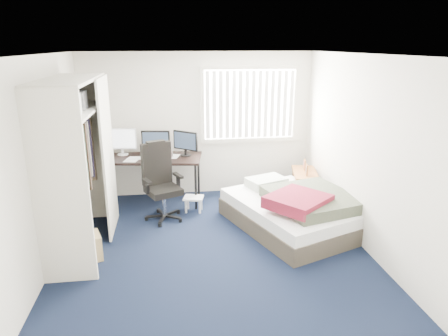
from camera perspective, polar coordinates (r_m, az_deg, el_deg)
name	(u,v)px	position (r m, az deg, el deg)	size (l,w,h in m)	color
ground	(212,246)	(5.51, -1.69, -11.05)	(4.20, 4.20, 0.00)	black
room_shell	(211,137)	(4.97, -1.84, 4.45)	(4.20, 4.20, 4.20)	silver
window_assembly	(250,105)	(7.08, 3.69, 9.03)	(1.72, 0.09, 1.32)	white
closet	(77,149)	(5.37, -20.21, 2.61)	(0.64, 1.84, 2.22)	beige
desk	(152,155)	(6.82, -10.21, 1.80)	(1.72, 0.99, 1.26)	black
office_chair	(161,190)	(6.25, -8.94, -3.06)	(0.75, 0.75, 1.21)	black
footstool	(194,200)	(6.51, -4.37, -4.60)	(0.35, 0.31, 0.25)	white
nightstand	(305,175)	(6.94, 11.48, -1.04)	(0.54, 0.84, 0.71)	brown
bed	(295,210)	(6.01, 10.09, -5.90)	(2.05, 2.32, 0.64)	#3D362C
pine_box	(83,248)	(5.42, -19.49, -10.71)	(0.43, 0.32, 0.32)	#A58752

